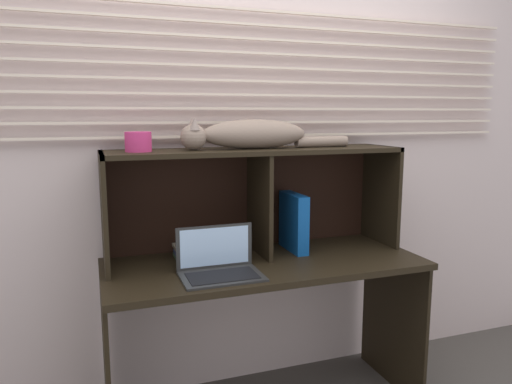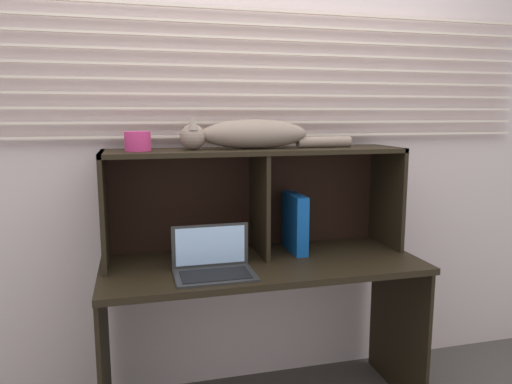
{
  "view_description": "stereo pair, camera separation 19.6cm",
  "coord_description": "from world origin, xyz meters",
  "px_view_note": "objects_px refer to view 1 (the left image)",
  "views": [
    {
      "loc": [
        -0.76,
        -1.83,
        1.44
      ],
      "look_at": [
        0.0,
        0.33,
        1.07
      ],
      "focal_mm": 33.55,
      "sensor_mm": 36.0,
      "label": 1
    },
    {
      "loc": [
        -0.57,
        -1.88,
        1.44
      ],
      "look_at": [
        0.0,
        0.33,
        1.07
      ],
      "focal_mm": 33.55,
      "sensor_mm": 36.0,
      "label": 2
    }
  ],
  "objects_px": {
    "binder_upright": "(294,222)",
    "book_stack": "(196,253)",
    "laptop": "(219,266)",
    "small_basket": "(138,142)",
    "cat": "(250,135)"
  },
  "relations": [
    {
      "from": "cat",
      "to": "book_stack",
      "type": "xyz_separation_m",
      "value": [
        -0.27,
        -0.0,
        -0.55
      ]
    },
    {
      "from": "cat",
      "to": "laptop",
      "type": "xyz_separation_m",
      "value": [
        -0.22,
        -0.24,
        -0.55
      ]
    },
    {
      "from": "cat",
      "to": "small_basket",
      "type": "bearing_deg",
      "value": 180.0
    },
    {
      "from": "laptop",
      "to": "book_stack",
      "type": "bearing_deg",
      "value": 101.54
    },
    {
      "from": "laptop",
      "to": "small_basket",
      "type": "xyz_separation_m",
      "value": [
        -0.29,
        0.24,
        0.52
      ]
    },
    {
      "from": "cat",
      "to": "laptop",
      "type": "distance_m",
      "value": 0.64
    },
    {
      "from": "cat",
      "to": "book_stack",
      "type": "bearing_deg",
      "value": -179.58
    },
    {
      "from": "cat",
      "to": "laptop",
      "type": "relative_size",
      "value": 2.47
    },
    {
      "from": "binder_upright",
      "to": "laptop",
      "type": "bearing_deg",
      "value": -151.8
    },
    {
      "from": "cat",
      "to": "small_basket",
      "type": "xyz_separation_m",
      "value": [
        -0.52,
        0.0,
        -0.02
      ]
    },
    {
      "from": "binder_upright",
      "to": "book_stack",
      "type": "xyz_separation_m",
      "value": [
        -0.5,
        -0.0,
        -0.11
      ]
    },
    {
      "from": "binder_upright",
      "to": "small_basket",
      "type": "bearing_deg",
      "value": 180.0
    },
    {
      "from": "laptop",
      "to": "binder_upright",
      "type": "relative_size",
      "value": 1.18
    },
    {
      "from": "book_stack",
      "to": "cat",
      "type": "bearing_deg",
      "value": 0.42
    },
    {
      "from": "book_stack",
      "to": "small_basket",
      "type": "height_order",
      "value": "small_basket"
    }
  ]
}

